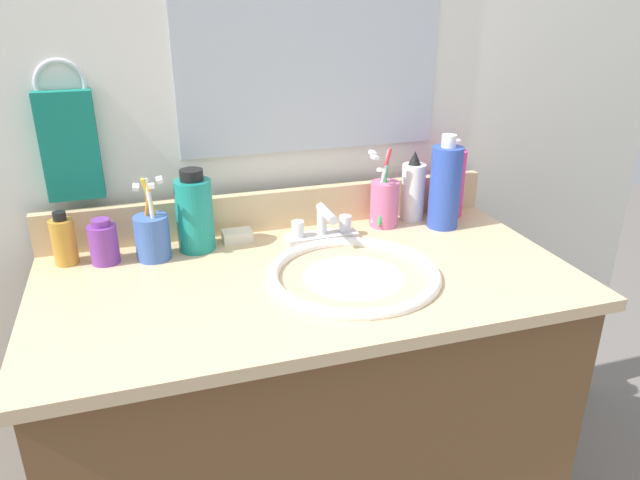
{
  "coord_description": "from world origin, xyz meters",
  "views": [
    {
      "loc": [
        -0.29,
        -1.0,
        1.25
      ],
      "look_at": [
        0.02,
        0.0,
        0.81
      ],
      "focal_mm": 33.32,
      "sensor_mm": 36.0,
      "label": 1
    }
  ],
  "objects": [
    {
      "name": "cup_blue_plastic",
      "position": [
        -0.28,
        0.17,
        0.79
      ],
      "size": [
        0.07,
        0.07,
        0.17
      ],
      "color": "#3F66B7",
      "rests_on": "countertop"
    },
    {
      "name": "bottle_mouthwash_teal",
      "position": [
        -0.19,
        0.19,
        0.82
      ],
      "size": [
        0.08,
        0.08,
        0.18
      ],
      "color": "teal",
      "rests_on": "countertop"
    },
    {
      "name": "bottle_oil_amber",
      "position": [
        -0.45,
        0.2,
        0.79
      ],
      "size": [
        0.05,
        0.05,
        0.11
      ],
      "color": "gold",
      "rests_on": "countertop"
    },
    {
      "name": "soap_bar",
      "position": [
        -0.1,
        0.21,
        0.75
      ],
      "size": [
        0.06,
        0.04,
        0.02
      ],
      "primitive_type": "cube",
      "color": "white",
      "rests_on": "countertop"
    },
    {
      "name": "hand_towel",
      "position": [
        -0.42,
        0.28,
        0.96
      ],
      "size": [
        0.11,
        0.04,
        0.22
      ],
      "primitive_type": "cube",
      "color": "#147260"
    },
    {
      "name": "vanity_cabinet",
      "position": [
        0.0,
        0.0,
        0.36
      ],
      "size": [
        0.99,
        0.5,
        0.72
      ],
      "primitive_type": "cube",
      "color": "brown",
      "rests_on": "ground_plane"
    },
    {
      "name": "bottle_soap_pink",
      "position": [
        0.43,
        0.22,
        0.82
      ],
      "size": [
        0.07,
        0.07,
        0.19
      ],
      "color": "#D8338C",
      "rests_on": "countertop"
    },
    {
      "name": "mirror_panel",
      "position": [
        0.1,
        0.3,
        1.19
      ],
      "size": [
        0.6,
        0.01,
        0.56
      ],
      "primitive_type": "cube",
      "color": "#B2BCC6"
    },
    {
      "name": "bottle_shampoo_blue",
      "position": [
        0.37,
        0.15,
        0.84
      ],
      "size": [
        0.07,
        0.07,
        0.22
      ],
      "color": "#2D4CB2",
      "rests_on": "countertop"
    },
    {
      "name": "bottle_cream_purple",
      "position": [
        -0.37,
        0.18,
        0.78
      ],
      "size": [
        0.06,
        0.06,
        0.09
      ],
      "color": "#7A3899",
      "rests_on": "countertop"
    },
    {
      "name": "cup_pink",
      "position": [
        0.24,
        0.2,
        0.8
      ],
      "size": [
        0.07,
        0.07,
        0.19
      ],
      "color": "#D16693",
      "rests_on": "countertop"
    },
    {
      "name": "back_wall",
      "position": [
        0.0,
        0.32,
        0.65
      ],
      "size": [
        2.13,
        0.04,
        1.3
      ],
      "primitive_type": "cube",
      "color": "silver",
      "rests_on": "ground_plane"
    },
    {
      "name": "bottle_lotion_white",
      "position": [
        0.33,
        0.22,
        0.81
      ],
      "size": [
        0.06,
        0.06,
        0.17
      ],
      "color": "white",
      "rests_on": "countertop"
    },
    {
      "name": "backsplash",
      "position": [
        0.0,
        0.26,
        0.79
      ],
      "size": [
        1.03,
        0.02,
        0.09
      ],
      "primitive_type": "cube",
      "color": "#D1B284",
      "rests_on": "countertop"
    },
    {
      "name": "faucet",
      "position": [
        0.08,
        0.16,
        0.77
      ],
      "size": [
        0.16,
        0.1,
        0.08
      ],
      "color": "silver",
      "rests_on": "countertop"
    },
    {
      "name": "towel_ring",
      "position": [
        -0.42,
        0.3,
        1.08
      ],
      "size": [
        0.1,
        0.01,
        0.1
      ],
      "primitive_type": "torus",
      "rotation": [
        1.57,
        0.0,
        0.0
      ],
      "color": "silver"
    },
    {
      "name": "countertop",
      "position": [
        0.0,
        0.0,
        0.73
      ],
      "size": [
        1.03,
        0.54,
        0.02
      ],
      "primitive_type": "cube",
      "color": "#D1B284",
      "rests_on": "vanity_cabinet"
    },
    {
      "name": "sink_basin",
      "position": [
        0.08,
        -0.04,
        0.71
      ],
      "size": [
        0.34,
        0.34,
        0.11
      ],
      "color": "white",
      "rests_on": "countertop"
    }
  ]
}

